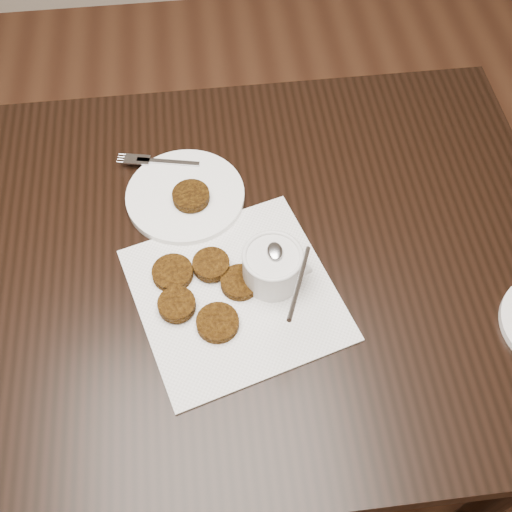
# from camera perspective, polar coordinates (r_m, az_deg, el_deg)

# --- Properties ---
(floor) EXTENTS (4.00, 4.00, 0.00)m
(floor) POSITION_cam_1_polar(r_m,az_deg,el_deg) (1.76, -4.02, -17.83)
(floor) COLOR brown
(floor) RESTS_ON ground
(table) EXTENTS (1.38, 0.89, 0.75)m
(table) POSITION_cam_1_polar(r_m,az_deg,el_deg) (1.45, -5.25, -8.71)
(table) COLOR black
(table) RESTS_ON floor
(napkin) EXTENTS (0.40, 0.40, 0.00)m
(napkin) POSITION_cam_1_polar(r_m,az_deg,el_deg) (1.08, -1.89, -3.45)
(napkin) COLOR white
(napkin) RESTS_ON table
(sauce_ramekin) EXTENTS (0.16, 0.16, 0.14)m
(sauce_ramekin) POSITION_cam_1_polar(r_m,az_deg,el_deg) (1.04, 1.52, 0.09)
(sauce_ramekin) COLOR silver
(sauce_ramekin) RESTS_ON napkin
(patty_cluster) EXTENTS (0.24, 0.24, 0.02)m
(patty_cluster) POSITION_cam_1_polar(r_m,az_deg,el_deg) (1.08, -4.00, -2.57)
(patty_cluster) COLOR brown
(patty_cluster) RESTS_ON napkin
(plate_with_patty) EXTENTS (0.26, 0.26, 0.03)m
(plate_with_patty) POSITION_cam_1_polar(r_m,az_deg,el_deg) (1.20, -6.42, 5.64)
(plate_with_patty) COLOR white
(plate_with_patty) RESTS_ON table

